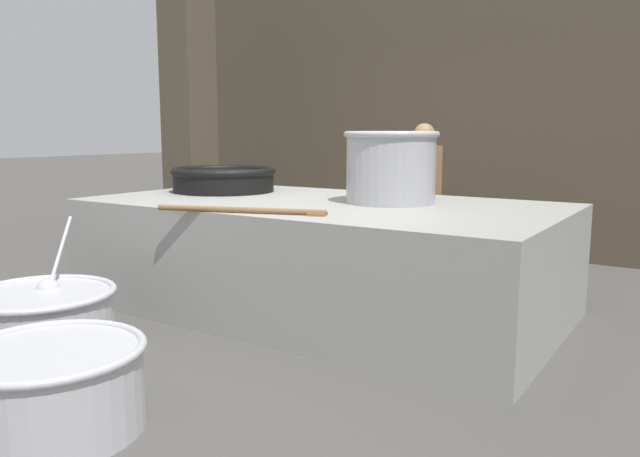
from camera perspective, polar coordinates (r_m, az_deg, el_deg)
The scene contains 10 objects.
ground_plane at distance 5.06m, azimuth 0.00°, elevation -7.24°, with size 60.00×60.00×0.00m, color #474442.
back_wall at distance 7.68m, azimuth 13.06°, elevation 12.91°, with size 8.97×0.24×3.96m, color #4C4233.
support_pillar at distance 7.78m, azimuth -11.96°, elevation 12.89°, with size 0.48×0.48×3.96m, color #4C4233.
hearth_platform at distance 4.96m, azimuth 0.00°, elevation -2.46°, with size 3.66×1.97×0.86m.
giant_wok_near at distance 5.77m, azimuth -8.80°, elevation 4.55°, with size 0.95×0.95×0.22m.
stock_pot at distance 4.81m, azimuth 6.49°, elevation 5.74°, with size 0.73×0.73×0.55m.
stirring_paddle at distance 4.21m, azimuth -6.61°, elevation 1.65°, with size 1.16×0.45×0.04m.
cook at distance 6.14m, azimuth 9.31°, elevation 3.12°, with size 0.39×0.57×1.48m.
prep_bowl_vegetables at distance 4.35m, azimuth -24.08°, elevation -7.55°, with size 0.93×1.04×0.79m.
prep_bowl_meat at distance 3.26m, azimuth -23.35°, elevation -12.99°, with size 0.88×0.88×0.42m.
Camera 1 is at (2.65, -4.08, 1.40)m, focal length 35.00 mm.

